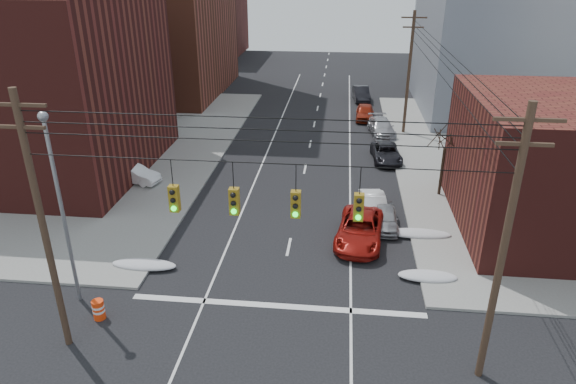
% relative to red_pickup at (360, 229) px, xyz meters
% --- Properties ---
extents(sidewalk_nw, '(40.00, 40.00, 0.15)m').
position_rel_red_pickup_xyz_m(sidewalk_nw, '(-31.02, 13.88, -0.69)').
color(sidewalk_nw, gray).
rests_on(sidewalk_nw, ground).
extents(building_brick_near, '(20.00, 16.00, 13.00)m').
position_rel_red_pickup_xyz_m(building_brick_near, '(-26.02, 8.88, 5.73)').
color(building_brick_near, '#521C18').
rests_on(building_brick_near, ground).
extents(building_brick_far, '(22.00, 18.00, 12.00)m').
position_rel_red_pickup_xyz_m(building_brick_far, '(-30.02, 60.88, 5.23)').
color(building_brick_far, '#521C18').
rests_on(building_brick_far, ground).
extents(utility_pole_left, '(2.20, 0.28, 11.00)m').
position_rel_red_pickup_xyz_m(utility_pole_left, '(-12.52, -10.12, 5.02)').
color(utility_pole_left, '#473323').
rests_on(utility_pole_left, ground).
extents(utility_pole_right, '(2.20, 0.28, 11.00)m').
position_rel_red_pickup_xyz_m(utility_pole_right, '(4.48, -10.12, 5.02)').
color(utility_pole_right, '#473323').
rests_on(utility_pole_right, ground).
extents(utility_pole_far, '(2.20, 0.28, 11.00)m').
position_rel_red_pickup_xyz_m(utility_pole_far, '(4.48, 20.88, 5.02)').
color(utility_pole_far, '#473323').
rests_on(utility_pole_far, ground).
extents(traffic_signals, '(17.00, 0.42, 2.02)m').
position_rel_red_pickup_xyz_m(traffic_signals, '(-3.92, -10.15, 6.40)').
color(traffic_signals, black).
rests_on(traffic_signals, ground).
extents(street_light, '(0.44, 0.44, 9.32)m').
position_rel_red_pickup_xyz_m(street_light, '(-13.52, -7.12, 4.77)').
color(street_light, gray).
rests_on(street_light, ground).
extents(bare_tree, '(2.09, 2.20, 4.93)m').
position_rel_red_pickup_xyz_m(bare_tree, '(5.57, 6.88, 1.55)').
color(bare_tree, black).
rests_on(bare_tree, ground).
extents(snow_nw, '(3.50, 1.08, 0.42)m').
position_rel_red_pickup_xyz_m(snow_nw, '(-11.42, -4.12, -0.56)').
color(snow_nw, silver).
rests_on(snow_nw, ground).
extents(snow_ne, '(3.00, 1.08, 0.42)m').
position_rel_red_pickup_xyz_m(snow_ne, '(3.38, -3.62, -0.56)').
color(snow_ne, silver).
rests_on(snow_ne, ground).
extents(snow_east_far, '(4.00, 1.08, 0.42)m').
position_rel_red_pickup_xyz_m(snow_east_far, '(3.38, 0.88, -0.56)').
color(snow_east_far, silver).
rests_on(snow_east_far, ground).
extents(red_pickup, '(3.23, 5.80, 1.53)m').
position_rel_red_pickup_xyz_m(red_pickup, '(0.00, 0.00, 0.00)').
color(red_pickup, maroon).
rests_on(red_pickup, ground).
extents(parked_car_a, '(1.51, 3.71, 1.26)m').
position_rel_red_pickup_xyz_m(parked_car_a, '(1.58, 1.89, -0.14)').
color(parked_car_a, '#9D9DA1').
rests_on(parked_car_a, ground).
extents(parked_car_b, '(1.91, 4.26, 1.36)m').
position_rel_red_pickup_xyz_m(parked_car_b, '(0.94, 3.38, -0.09)').
color(parked_car_b, white).
rests_on(parked_car_b, ground).
extents(parked_car_c, '(2.51, 4.84, 1.30)m').
position_rel_red_pickup_xyz_m(parked_car_c, '(2.38, 13.40, -0.12)').
color(parked_car_c, black).
rests_on(parked_car_c, ground).
extents(parked_car_d, '(2.72, 5.28, 1.47)m').
position_rel_red_pickup_xyz_m(parked_car_d, '(2.38, 20.26, -0.03)').
color(parked_car_d, '#A8A7AC').
rests_on(parked_car_d, ground).
extents(parked_car_e, '(1.92, 4.47, 1.50)m').
position_rel_red_pickup_xyz_m(parked_car_e, '(0.99, 25.14, -0.01)').
color(parked_car_e, maroon).
rests_on(parked_car_e, ground).
extents(parked_car_f, '(2.11, 4.91, 1.57)m').
position_rel_red_pickup_xyz_m(parked_car_f, '(0.78, 33.02, 0.02)').
color(parked_car_f, black).
rests_on(parked_car_f, ground).
extents(lot_car_a, '(4.02, 2.27, 1.25)m').
position_rel_red_pickup_xyz_m(lot_car_a, '(-16.08, 6.62, 0.01)').
color(lot_car_a, white).
rests_on(lot_car_a, sidewalk_nw).
extents(lot_car_b, '(5.81, 4.25, 1.47)m').
position_rel_red_pickup_xyz_m(lot_car_b, '(-19.33, 17.51, 0.12)').
color(lot_car_b, '#ABABAF').
rests_on(lot_car_b, sidewalk_nw).
extents(lot_car_c, '(5.59, 3.03, 1.54)m').
position_rel_red_pickup_xyz_m(lot_car_c, '(-23.26, 5.71, 0.15)').
color(lot_car_c, black).
rests_on(lot_car_c, sidewalk_nw).
extents(lot_car_d, '(4.73, 2.76, 1.51)m').
position_rel_red_pickup_xyz_m(lot_car_d, '(-21.05, 15.58, 0.14)').
color(lot_car_d, '#B0AFB4').
rests_on(lot_car_d, sidewalk_nw).
extents(construction_barrel, '(0.61, 0.61, 0.96)m').
position_rel_red_pickup_xyz_m(construction_barrel, '(-11.93, -8.39, -0.27)').
color(construction_barrel, '#FF3C0D').
rests_on(construction_barrel, ground).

